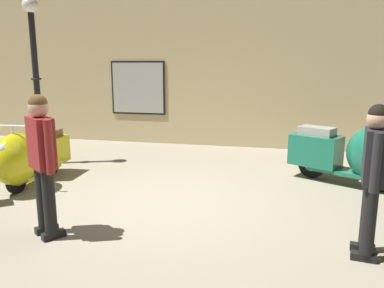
{
  "coord_description": "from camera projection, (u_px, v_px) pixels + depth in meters",
  "views": [
    {
      "loc": [
        1.35,
        -4.7,
        1.89
      ],
      "look_at": [
        -0.01,
        1.29,
        0.61
      ],
      "focal_mm": 36.13,
      "sensor_mm": 36.0,
      "label": 1
    }
  ],
  "objects": [
    {
      "name": "visitor_0",
      "position": [
        42.0,
        156.0,
        4.14
      ],
      "size": [
        0.45,
        0.39,
        1.58
      ],
      "rotation": [
        0.0,
        0.0,
        0.93
      ],
      "color": "black",
      "rests_on": "ground"
    },
    {
      "name": "visitor_1",
      "position": [
        373.0,
        171.0,
        3.69
      ],
      "size": [
        0.28,
        0.51,
        1.53
      ],
      "rotation": [
        0.0,
        0.0,
        3.0
      ],
      "color": "black",
      "rests_on": "ground"
    },
    {
      "name": "scooter_1",
      "position": [
        358.0,
        154.0,
        5.96
      ],
      "size": [
        1.89,
        1.34,
        1.14
      ],
      "rotation": [
        0.0,
        0.0,
        -0.49
      ],
      "color": "black",
      "rests_on": "ground"
    },
    {
      "name": "showroom_back_wall",
      "position": [
        220.0,
        61.0,
        8.74
      ],
      "size": [
        18.0,
        0.24,
        3.89
      ],
      "color": "#CCB784",
      "rests_on": "ground"
    },
    {
      "name": "lamppost",
      "position": [
        36.0,
        77.0,
        7.11
      ],
      "size": [
        0.28,
        0.28,
        3.05
      ],
      "color": "black",
      "rests_on": "ground"
    },
    {
      "name": "ground_plane",
      "position": [
        171.0,
        208.0,
        5.16
      ],
      "size": [
        60.0,
        60.0,
        0.0
      ],
      "primitive_type": "plane",
      "color": "gray"
    },
    {
      "name": "scooter_0",
      "position": [
        28.0,
        157.0,
        5.98
      ],
      "size": [
        0.58,
        1.69,
        1.02
      ],
      "rotation": [
        0.0,
        0.0,
        -1.53
      ],
      "color": "black",
      "rests_on": "ground"
    }
  ]
}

